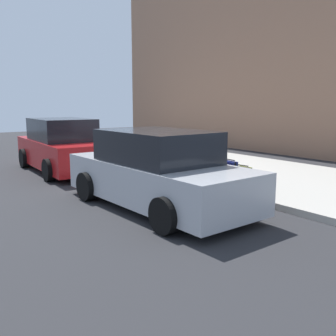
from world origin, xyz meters
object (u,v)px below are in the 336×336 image
at_px(suitcase_black_5, 176,160).
at_px(suitcase_red_6, 170,160).
at_px(suitcase_silver_2, 213,170).
at_px(parked_car_silver_0, 157,172).
at_px(fire_hydrant, 143,153).
at_px(parked_car_red_1, 62,147).
at_px(suitcase_olive_0, 243,178).
at_px(suitcase_teal_4, 188,164).
at_px(suitcase_olive_7, 157,159).
at_px(suitcase_navy_1, 229,173).
at_px(suitcase_maroon_3, 199,168).
at_px(bollard_post, 131,151).

height_order(suitcase_black_5, suitcase_red_6, suitcase_black_5).
xyz_separation_m(suitcase_silver_2, parked_car_silver_0, (-0.75, 2.26, 0.30)).
bearing_deg(fire_hydrant, parked_car_red_1, 62.37).
bearing_deg(suitcase_red_6, suitcase_black_5, 166.00).
bearing_deg(fire_hydrant, suitcase_olive_0, -179.29).
bearing_deg(fire_hydrant, suitcase_black_5, 178.59).
height_order(suitcase_silver_2, suitcase_teal_4, suitcase_teal_4).
xyz_separation_m(suitcase_teal_4, suitcase_olive_7, (1.46, 0.04, -0.04)).
xyz_separation_m(parked_car_silver_0, parked_car_red_1, (5.31, 0.00, 0.03)).
distance_m(suitcase_navy_1, parked_car_silver_0, 2.37).
xyz_separation_m(suitcase_navy_1, suitcase_teal_4, (1.55, 0.07, 0.04)).
distance_m(suitcase_teal_4, suitcase_red_6, 0.97).
height_order(suitcase_black_5, parked_car_red_1, parked_car_red_1).
bearing_deg(parked_car_silver_0, suitcase_red_6, -40.64).
relative_size(suitcase_maroon_3, suitcase_black_5, 0.80).
bearing_deg(bollard_post, parked_car_red_1, 72.96).
bearing_deg(suitcase_red_6, suitcase_teal_4, 175.05).
relative_size(suitcase_olive_0, parked_car_red_1, 0.12).
height_order(suitcase_olive_0, parked_car_red_1, parked_car_red_1).
height_order(suitcase_olive_0, parked_car_silver_0, parked_car_silver_0).
relative_size(suitcase_red_6, bollard_post, 1.09).
relative_size(suitcase_teal_4, suitcase_red_6, 1.10).
xyz_separation_m(suitcase_teal_4, parked_car_red_1, (3.53, 2.27, 0.31)).
relative_size(suitcase_black_5, fire_hydrant, 1.44).
height_order(suitcase_olive_7, parked_car_silver_0, parked_car_silver_0).
bearing_deg(fire_hydrant, bollard_post, 15.49).
height_order(suitcase_maroon_3, suitcase_black_5, suitcase_black_5).
height_order(suitcase_navy_1, bollard_post, bollard_post).
height_order(suitcase_maroon_3, suitcase_teal_4, suitcase_teal_4).
distance_m(suitcase_silver_2, suitcase_black_5, 1.52).
distance_m(fire_hydrant, parked_car_red_1, 2.59).
height_order(suitcase_navy_1, parked_car_silver_0, parked_car_silver_0).
xyz_separation_m(suitcase_olive_7, bollard_post, (1.42, 0.10, 0.10)).
bearing_deg(suitcase_navy_1, suitcase_olive_0, 179.17).
distance_m(suitcase_maroon_3, bollard_post, 3.39).
relative_size(suitcase_navy_1, suitcase_maroon_3, 0.76).
bearing_deg(fire_hydrant, parked_car_silver_0, 150.97).
height_order(suitcase_maroon_3, suitcase_olive_7, suitcase_maroon_3).
height_order(suitcase_olive_0, suitcase_maroon_3, suitcase_maroon_3).
height_order(suitcase_olive_7, bollard_post, bollard_post).
bearing_deg(parked_car_red_1, bollard_post, -107.04).
bearing_deg(suitcase_maroon_3, parked_car_silver_0, 119.41).
relative_size(suitcase_maroon_3, parked_car_red_1, 0.19).
bearing_deg(parked_car_silver_0, suitcase_olive_7, -34.62).
distance_m(suitcase_black_5, parked_car_silver_0, 3.19).
xyz_separation_m(suitcase_teal_4, suitcase_red_6, (0.97, -0.08, -0.01)).
distance_m(suitcase_red_6, parked_car_silver_0, 3.63).
bearing_deg(suitcase_olive_7, parked_car_silver_0, 145.38).
xyz_separation_m(suitcase_black_5, parked_car_red_1, (3.05, 2.24, 0.25)).
distance_m(suitcase_olive_0, suitcase_black_5, 2.50).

